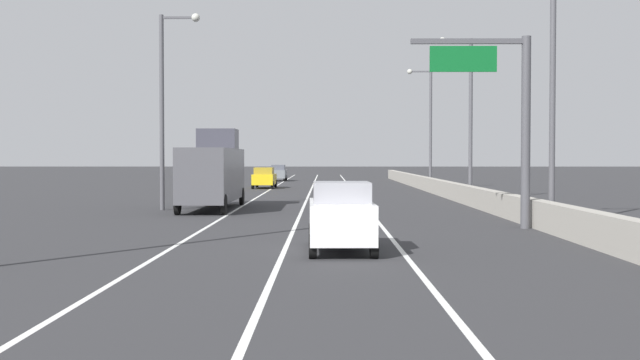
% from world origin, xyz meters
% --- Properties ---
extents(ground_plane, '(320.00, 320.00, 0.00)m').
position_xyz_m(ground_plane, '(0.00, 64.00, 0.00)').
color(ground_plane, '#2D2D30').
extents(lane_stripe_left, '(0.16, 130.00, 0.00)m').
position_xyz_m(lane_stripe_left, '(-5.50, 55.00, 0.00)').
color(lane_stripe_left, silver).
rests_on(lane_stripe_left, ground_plane).
extents(lane_stripe_center, '(0.16, 130.00, 0.00)m').
position_xyz_m(lane_stripe_center, '(-2.00, 55.00, 0.00)').
color(lane_stripe_center, silver).
rests_on(lane_stripe_center, ground_plane).
extents(lane_stripe_right, '(0.16, 130.00, 0.00)m').
position_xyz_m(lane_stripe_right, '(1.50, 55.00, 0.00)').
color(lane_stripe_right, silver).
rests_on(lane_stripe_right, ground_plane).
extents(jersey_barrier_right, '(0.60, 120.00, 1.10)m').
position_xyz_m(jersey_barrier_right, '(7.65, 40.00, 0.55)').
color(jersey_barrier_right, '#9E998E').
rests_on(jersey_barrier_right, ground_plane).
extents(overhead_sign_gantry, '(4.68, 0.36, 7.50)m').
position_xyz_m(overhead_sign_gantry, '(6.30, 27.85, 4.73)').
color(overhead_sign_gantry, '#47474C').
rests_on(overhead_sign_gantry, ground_plane).
extents(lamp_post_right_second, '(2.14, 0.44, 10.29)m').
position_xyz_m(lamp_post_right_second, '(8.11, 28.87, 5.90)').
color(lamp_post_right_second, '#4C4C51').
rests_on(lamp_post_right_second, ground_plane).
extents(lamp_post_right_third, '(2.14, 0.44, 10.29)m').
position_xyz_m(lamp_post_right_third, '(8.10, 46.94, 5.90)').
color(lamp_post_right_third, '#4C4C51').
rests_on(lamp_post_right_third, ground_plane).
extents(lamp_post_right_fourth, '(2.14, 0.44, 10.29)m').
position_xyz_m(lamp_post_right_fourth, '(7.96, 65.01, 5.90)').
color(lamp_post_right_fourth, '#4C4C51').
rests_on(lamp_post_right_fourth, ground_plane).
extents(lamp_post_left_mid, '(2.14, 0.44, 10.29)m').
position_xyz_m(lamp_post_left_mid, '(-9.10, 38.49, 5.90)').
color(lamp_post_left_mid, '#4C4C51').
rests_on(lamp_post_left_mid, ground_plane).
extents(car_white_0, '(2.00, 4.47, 2.07)m').
position_xyz_m(car_white_0, '(-0.31, 20.27, 1.03)').
color(car_white_0, white).
rests_on(car_white_0, ground_plane).
extents(car_gray_1, '(1.81, 4.28, 1.87)m').
position_xyz_m(car_gray_1, '(-6.21, 88.87, 0.93)').
color(car_gray_1, slate).
rests_on(car_gray_1, ground_plane).
extents(car_yellow_2, '(1.99, 4.45, 1.86)m').
position_xyz_m(car_yellow_2, '(-6.22, 67.60, 0.93)').
color(car_yellow_2, gold).
rests_on(car_yellow_2, ground_plane).
extents(box_truck, '(2.47, 9.55, 4.35)m').
position_xyz_m(box_truck, '(-6.77, 39.16, 1.99)').
color(box_truck, '#4C4C51').
rests_on(box_truck, ground_plane).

